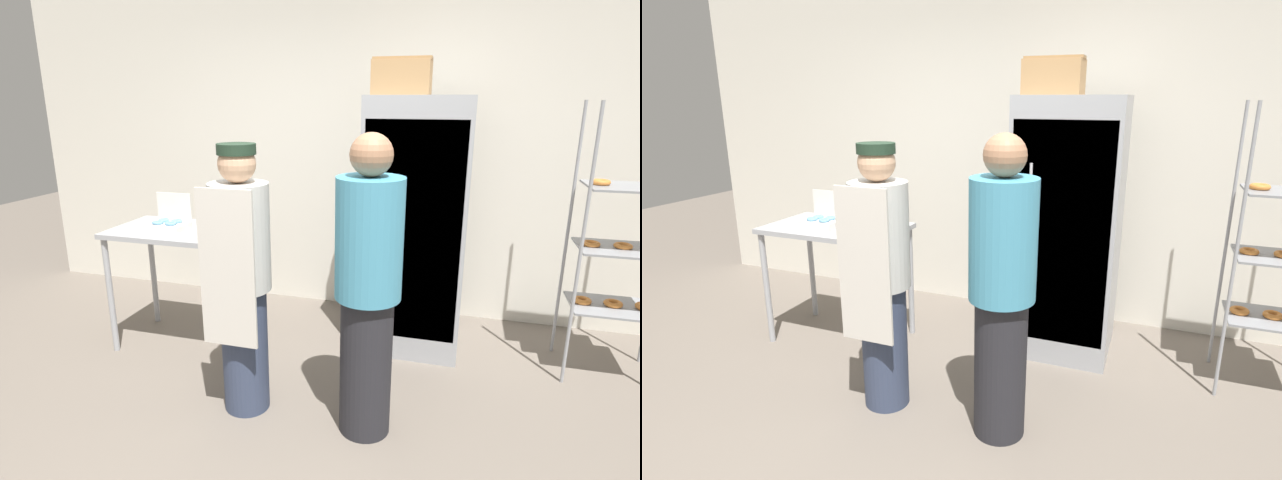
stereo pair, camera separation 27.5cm
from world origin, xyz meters
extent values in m
plane|color=#6B6056|center=(0.00, 0.00, 0.00)|extent=(14.00, 14.00, 0.00)
cube|color=silver|center=(0.00, 2.21, 1.46)|extent=(6.40, 0.12, 2.91)
cube|color=#9EA0A5|center=(0.56, 1.57, 0.92)|extent=(0.72, 0.69, 1.85)
cube|color=gray|center=(0.56, 1.24, 0.94)|extent=(0.66, 0.02, 1.52)
cylinder|color=silver|center=(0.36, 1.21, 0.97)|extent=(0.02, 0.02, 0.91)
cylinder|color=#93969B|center=(1.60, 1.23, 0.91)|extent=(0.02, 0.02, 1.82)
cylinder|color=#93969B|center=(1.60, 1.68, 0.91)|extent=(0.02, 0.02, 1.82)
cube|color=gray|center=(1.90, 1.46, 0.48)|extent=(0.54, 0.41, 0.01)
torus|color=orange|center=(1.71, 1.46, 0.51)|extent=(0.12, 0.12, 0.03)
torus|color=orange|center=(1.90, 1.46, 0.51)|extent=(0.12, 0.12, 0.03)
cube|color=gray|center=(1.90, 1.46, 0.89)|extent=(0.54, 0.41, 0.01)
torus|color=orange|center=(1.71, 1.46, 0.91)|extent=(0.11, 0.11, 0.03)
torus|color=orange|center=(1.90, 1.46, 0.91)|extent=(0.11, 0.11, 0.03)
cube|color=gray|center=(1.90, 1.46, 1.29)|extent=(0.54, 0.41, 0.01)
torus|color=orange|center=(1.71, 1.46, 1.32)|extent=(0.12, 0.12, 0.03)
cube|color=#9EA0A5|center=(-1.07, 1.05, 0.89)|extent=(1.03, 0.61, 0.04)
cylinder|color=#9EA0A5|center=(-1.54, 0.79, 0.44)|extent=(0.04, 0.04, 0.87)
cylinder|color=#9EA0A5|center=(-0.60, 0.79, 0.44)|extent=(0.04, 0.04, 0.87)
cylinder|color=#9EA0A5|center=(-1.54, 1.32, 0.44)|extent=(0.04, 0.04, 0.87)
cylinder|color=#9EA0A5|center=(-0.60, 1.32, 0.44)|extent=(0.04, 0.04, 0.87)
cube|color=silver|center=(-1.16, 1.00, 0.93)|extent=(0.28, 0.20, 0.05)
cube|color=silver|center=(-1.16, 1.11, 1.06)|extent=(0.28, 0.01, 0.20)
torus|color=#669EC6|center=(-1.21, 0.96, 0.97)|extent=(0.08, 0.08, 0.02)
torus|color=#669EC6|center=(-1.10, 0.96, 0.97)|extent=(0.08, 0.08, 0.02)
torus|color=#669EC6|center=(-1.21, 1.04, 0.97)|extent=(0.08, 0.08, 0.02)
torus|color=#669EC6|center=(-1.10, 1.04, 0.97)|extent=(0.08, 0.08, 0.02)
cylinder|color=#99999E|center=(-0.86, 1.17, 0.95)|extent=(0.13, 0.13, 0.08)
cylinder|color=#B2BCC1|center=(-0.86, 1.17, 1.08)|extent=(0.10, 0.10, 0.18)
cylinder|color=black|center=(-0.86, 1.17, 1.18)|extent=(0.11, 0.11, 0.02)
cube|color=#A87F51|center=(0.42, 1.51, 1.96)|extent=(0.38, 0.26, 0.23)
cube|color=#977249|center=(0.42, 1.51, 2.08)|extent=(0.39, 0.14, 0.02)
cylinder|color=#333D56|center=(-0.31, 0.41, 0.39)|extent=(0.27, 0.27, 0.77)
cylinder|color=beige|center=(-0.31, 0.41, 1.08)|extent=(0.34, 0.34, 0.61)
sphere|color=tan|center=(-0.31, 0.41, 1.49)|extent=(0.21, 0.21, 0.21)
cube|color=beige|center=(-0.31, 0.23, 0.94)|extent=(0.32, 0.02, 0.88)
cylinder|color=#1E3323|center=(-0.31, 0.41, 1.57)|extent=(0.21, 0.21, 0.06)
cylinder|color=#232328|center=(0.43, 0.39, 0.41)|extent=(0.29, 0.29, 0.81)
cylinder|color=teal|center=(0.43, 0.39, 1.13)|extent=(0.35, 0.35, 0.64)
sphere|color=#9E7051|center=(0.43, 0.39, 1.56)|extent=(0.22, 0.22, 0.22)
camera|label=1|loc=(0.87, -2.04, 1.83)|focal=28.00mm
camera|label=2|loc=(1.13, -1.96, 1.83)|focal=28.00mm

